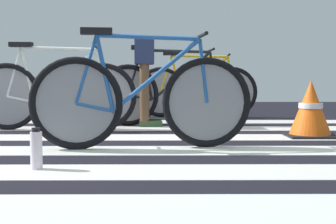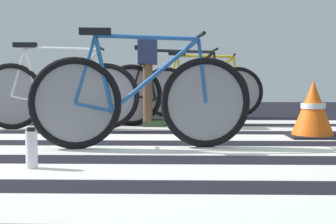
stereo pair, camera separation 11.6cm
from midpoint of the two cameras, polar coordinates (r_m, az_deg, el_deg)
name	(u,v)px [view 1 (the left image)]	position (r m, az deg, el deg)	size (l,w,h in m)	color
ground	(105,148)	(3.65, -8.95, -4.56)	(18.00, 14.00, 0.02)	black
crosswalk_markings	(107,143)	(3.81, -8.67, -4.00)	(5.49, 4.23, 0.00)	silver
bicycle_1_of_4	(142,100)	(3.48, -4.29, 1.60)	(1.73, 0.52, 0.93)	black
bicycle_2_of_4	(55,94)	(4.93, -14.92, 2.25)	(1.74, 0.52, 0.93)	black
bicycle_3_of_4	(171,93)	(5.20, -0.21, 2.49)	(1.74, 0.52, 0.93)	black
cyclist_3_of_4	(145,70)	(5.19, -3.64, 5.34)	(0.33, 0.42, 1.00)	brown
bicycle_4_of_4	(196,90)	(6.38, 3.06, 2.81)	(1.74, 0.52, 0.93)	black
water_bottle	(36,150)	(2.81, -17.65, -4.62)	(0.07, 0.07, 0.25)	white
traffic_cone	(310,110)	(4.40, 17.05, 0.27)	(0.47, 0.47, 0.53)	black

